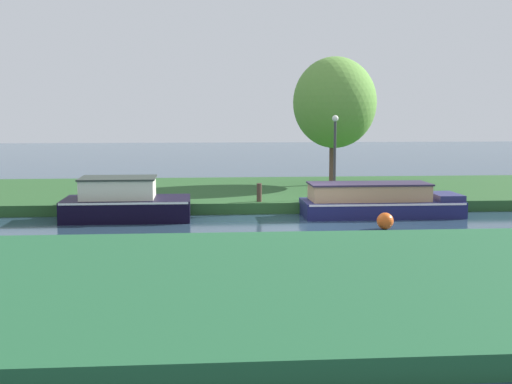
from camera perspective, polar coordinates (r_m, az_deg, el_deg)
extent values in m
plane|color=#263D50|center=(23.54, 4.28, -2.47)|extent=(120.00, 120.00, 0.00)
cube|color=#275226|center=(30.38, 2.20, -0.03)|extent=(72.00, 10.00, 0.40)
cube|color=#1F5632|center=(14.85, 9.81, -7.13)|extent=(72.00, 10.00, 0.40)
cube|color=#1A1C50|center=(25.23, 10.06, -1.29)|extent=(5.55, 1.99, 0.57)
cube|color=white|center=(25.20, 10.08, -0.74)|extent=(5.44, 2.02, 0.07)
cube|color=tan|center=(25.05, 9.12, -0.03)|extent=(4.12, 1.51, 0.56)
cube|color=#2D243C|center=(25.02, 9.13, 0.67)|extent=(4.22, 1.59, 0.06)
cube|color=navy|center=(25.87, 15.05, -0.34)|extent=(0.92, 1.67, 0.22)
cube|color=black|center=(24.50, -10.37, -1.34)|extent=(4.28, 2.32, 0.73)
cube|color=white|center=(24.45, -10.39, -0.58)|extent=(4.20, 2.35, 0.07)
cube|color=beige|center=(24.44, -11.08, 0.27)|extent=(2.44, 1.77, 0.66)
cube|color=#2D362F|center=(24.40, -11.10, 1.11)|extent=(2.54, 1.86, 0.06)
cylinder|color=brown|center=(31.79, 6.17, 2.91)|extent=(0.24, 0.24, 2.57)
ellipsoid|color=#61963E|center=(31.34, 6.36, 7.21)|extent=(3.61, 4.78, 3.99)
cylinder|color=#333338|center=(26.60, 6.39, 2.56)|extent=(0.10, 0.10, 2.90)
sphere|color=white|center=(26.54, 6.43, 5.94)|extent=(0.24, 0.24, 0.24)
cylinder|color=#4C4122|center=(25.76, -11.49, -0.16)|extent=(0.15, 0.15, 0.66)
cylinder|color=#443027|center=(25.68, 0.26, -0.04)|extent=(0.19, 0.19, 0.67)
sphere|color=#E55919|center=(22.45, 10.41, -2.32)|extent=(0.53, 0.53, 0.53)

